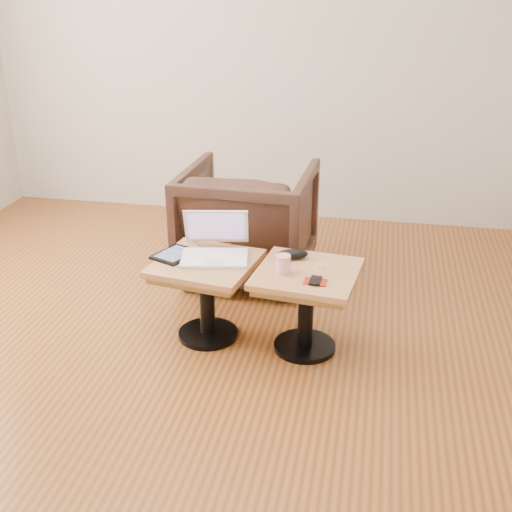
% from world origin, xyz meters
% --- Properties ---
extents(room_shell, '(4.52, 4.52, 2.71)m').
position_xyz_m(room_shell, '(0.00, 0.00, 1.35)').
color(room_shell, brown).
rests_on(room_shell, ground).
extents(side_table_left, '(0.59, 0.59, 0.47)m').
position_xyz_m(side_table_left, '(0.08, 0.18, 0.35)').
color(side_table_left, black).
rests_on(side_table_left, ground).
extents(side_table_right, '(0.57, 0.57, 0.47)m').
position_xyz_m(side_table_right, '(0.63, 0.16, 0.35)').
color(side_table_right, black).
rests_on(side_table_right, ground).
extents(laptop, '(0.41, 0.40, 0.24)m').
position_xyz_m(laptop, '(0.11, 0.25, 0.52)').
color(laptop, white).
rests_on(laptop, side_table_left).
extents(tablet, '(0.25, 0.28, 0.02)m').
position_xyz_m(tablet, '(-0.10, 0.21, 0.48)').
color(tablet, black).
rests_on(tablet, side_table_left).
extents(charging_adapter, '(0.05, 0.05, 0.03)m').
position_xyz_m(charging_adapter, '(-0.07, 0.41, 0.48)').
color(charging_adapter, white).
rests_on(charging_adapter, side_table_left).
extents(glasses_case, '(0.19, 0.12, 0.05)m').
position_xyz_m(glasses_case, '(0.53, 0.30, 0.50)').
color(glasses_case, black).
rests_on(glasses_case, side_table_right).
extents(striped_cup, '(0.10, 0.10, 0.10)m').
position_xyz_m(striped_cup, '(0.51, 0.11, 0.52)').
color(striped_cup, '#F25C75').
rests_on(striped_cup, side_table_right).
extents(earbuds_tangle, '(0.07, 0.06, 0.01)m').
position_xyz_m(earbuds_tangle, '(0.70, 0.22, 0.48)').
color(earbuds_tangle, white).
rests_on(earbuds_tangle, side_table_right).
extents(phone_on_sleeve, '(0.12, 0.10, 0.01)m').
position_xyz_m(phone_on_sleeve, '(0.69, 0.03, 0.48)').
color(phone_on_sleeve, maroon).
rests_on(phone_on_sleeve, side_table_right).
extents(armchair, '(0.85, 0.87, 0.76)m').
position_xyz_m(armchair, '(0.13, 1.02, 0.38)').
color(armchair, black).
rests_on(armchair, ground).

